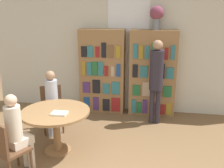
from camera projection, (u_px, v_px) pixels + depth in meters
name	position (u px, v px, depth m)	size (l,w,h in m)	color
wall_back	(128.00, 45.00, 5.83)	(6.40, 0.07, 3.00)	beige
bookshelf_left	(102.00, 71.00, 5.89)	(1.00, 0.34, 1.88)	olive
bookshelf_right	(153.00, 73.00, 5.71)	(1.00, 0.34, 1.88)	olive
flower_vase	(157.00, 15.00, 5.36)	(0.28, 0.28, 0.48)	slate
reading_table	(56.00, 118.00, 4.24)	(1.11, 1.11, 0.73)	olive
chair_near_camera	(7.00, 147.00, 3.59)	(0.54, 0.54, 0.87)	brown
chair_left_side	(52.00, 106.00, 5.09)	(0.54, 0.54, 0.87)	brown
seated_reader_left	(52.00, 100.00, 4.87)	(0.35, 0.39, 1.22)	#B2B7C6
seated_reader_right	(17.00, 130.00, 3.68)	(0.35, 0.39, 1.21)	beige
librarian_standing	(156.00, 74.00, 5.20)	(0.27, 0.54, 1.72)	#28232D
open_book_on_table	(59.00, 113.00, 4.06)	(0.24, 0.18, 0.03)	silver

